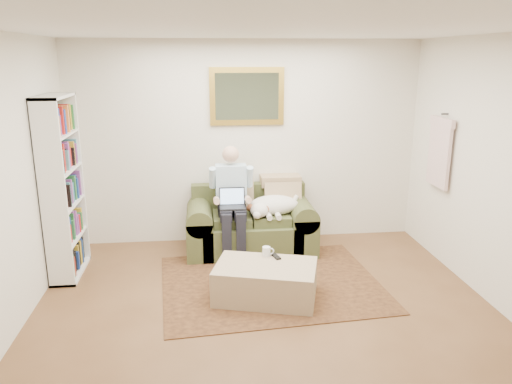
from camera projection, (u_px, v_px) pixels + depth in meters
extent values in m
cube|color=brown|center=(272.00, 337.00, 4.40)|extent=(4.50, 5.00, 0.01)
cube|color=white|center=(275.00, 27.00, 3.71)|extent=(4.50, 5.00, 0.01)
cube|color=silver|center=(246.00, 143.00, 6.45)|extent=(4.50, 0.01, 2.60)
cube|color=black|center=(271.00, 283.00, 5.42)|extent=(2.46, 2.03, 0.01)
cube|color=#404927|center=(251.00, 236.00, 6.29)|extent=(1.21, 0.78, 0.39)
cube|color=#404927|center=(248.00, 198.00, 6.51)|extent=(1.47, 0.17, 0.40)
cube|color=#404927|center=(200.00, 234.00, 6.21)|extent=(0.32, 0.78, 0.81)
cube|color=#404927|center=(301.00, 231.00, 6.35)|extent=(0.32, 0.78, 0.81)
cube|color=#404927|center=(232.00, 219.00, 6.15)|extent=(0.46, 0.52, 0.11)
cube|color=#404927|center=(270.00, 217.00, 6.20)|extent=(0.46, 0.52, 0.11)
cube|color=black|center=(233.00, 207.00, 5.93)|extent=(0.31, 0.22, 0.02)
cube|color=black|center=(232.00, 196.00, 6.00)|extent=(0.31, 0.06, 0.21)
cube|color=#99BFF2|center=(232.00, 196.00, 6.00)|extent=(0.28, 0.04, 0.18)
cube|color=tan|center=(266.00, 282.00, 5.05)|extent=(1.14, 0.89, 0.36)
cylinder|color=white|center=(266.00, 251.00, 5.22)|extent=(0.08, 0.08, 0.10)
cube|color=black|center=(276.00, 256.00, 5.19)|extent=(0.09, 0.16, 0.02)
cube|color=gold|center=(247.00, 96.00, 6.27)|extent=(0.94, 0.04, 0.72)
cube|color=gray|center=(247.00, 96.00, 6.25)|extent=(0.80, 0.01, 0.58)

